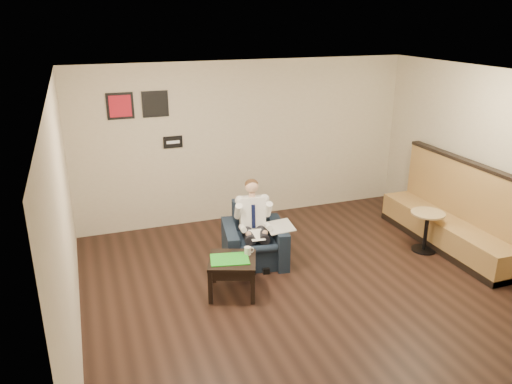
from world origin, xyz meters
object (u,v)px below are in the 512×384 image
object	(u,v)px
seated_man	(256,229)
smartphone	(237,252)
banquette	(450,206)
armchair	(254,235)
coffee_mug	(248,251)
cafe_table	(426,232)
side_table	(233,276)
green_folder	(230,259)

from	to	relation	value
seated_man	smartphone	world-z (taller)	seated_man
seated_man	banquette	size ratio (longest dim) A/B	0.44
armchair	coffee_mug	xyz separation A→B (m)	(-0.34, -0.68, 0.12)
armchair	cafe_table	xyz separation A→B (m)	(2.64, -0.55, -0.11)
armchair	seated_man	size ratio (longest dim) A/B	0.75
banquette	armchair	bearing A→B (deg)	170.40
coffee_mug	cafe_table	world-z (taller)	cafe_table
smartphone	cafe_table	world-z (taller)	cafe_table
smartphone	banquette	bearing A→B (deg)	31.15
side_table	banquette	distance (m)	3.68
armchair	coffee_mug	size ratio (longest dim) A/B	8.46
seated_man	banquette	world-z (taller)	banquette
armchair	coffee_mug	distance (m)	0.76
armchair	banquette	size ratio (longest dim) A/B	0.33
seated_man	green_folder	world-z (taller)	seated_man
side_table	smartphone	xyz separation A→B (m)	(0.11, 0.15, 0.25)
coffee_mug	smartphone	distance (m)	0.16
armchair	seated_man	xyz separation A→B (m)	(-0.02, -0.11, 0.16)
seated_man	smartphone	bearing A→B (deg)	-122.82
banquette	side_table	bearing A→B (deg)	-176.69
coffee_mug	smartphone	xyz separation A→B (m)	(-0.12, 0.09, -0.05)
seated_man	banquette	distance (m)	3.13
banquette	smartphone	bearing A→B (deg)	-178.97
armchair	smartphone	xyz separation A→B (m)	(-0.46, -0.58, 0.07)
side_table	smartphone	world-z (taller)	smartphone
side_table	green_folder	world-z (taller)	green_folder
smartphone	cafe_table	bearing A→B (deg)	30.68
side_table	coffee_mug	xyz separation A→B (m)	(0.23, 0.06, 0.30)
side_table	armchair	bearing A→B (deg)	52.16
coffee_mug	cafe_table	size ratio (longest dim) A/B	0.16
armchair	side_table	world-z (taller)	armchair
green_folder	coffee_mug	world-z (taller)	coffee_mug
side_table	smartphone	bearing A→B (deg)	52.53
side_table	green_folder	size ratio (longest dim) A/B	1.22
smartphone	coffee_mug	bearing A→B (deg)	-7.10
seated_man	cafe_table	bearing A→B (deg)	0.36
smartphone	green_folder	bearing A→B (deg)	-103.96
green_folder	smartphone	size ratio (longest dim) A/B	3.21
green_folder	cafe_table	distance (m)	3.26
green_folder	cafe_table	bearing A→B (deg)	3.29
coffee_mug	armchair	bearing A→B (deg)	63.57
green_folder	coffee_mug	xyz separation A→B (m)	(0.27, 0.07, 0.05)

